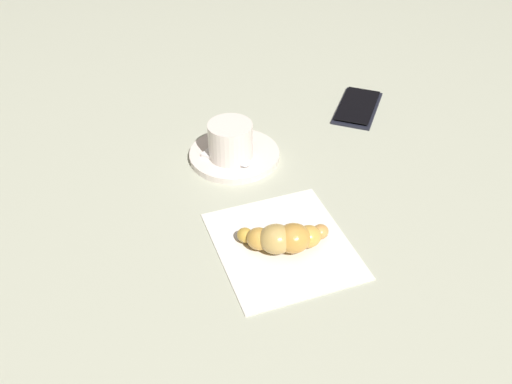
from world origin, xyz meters
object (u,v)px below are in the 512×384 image
(saucer, at_px, (234,155))
(teaspoon, at_px, (239,149))
(napkin, at_px, (283,245))
(espresso_cup, at_px, (230,140))
(sugar_packet, at_px, (218,145))
(cell_phone, at_px, (358,107))
(croissant, at_px, (284,238))

(saucer, bearing_deg, teaspoon, 104.24)
(napkin, bearing_deg, espresso_cup, -169.43)
(teaspoon, relative_size, sugar_packet, 2.02)
(napkin, bearing_deg, teaspoon, -173.70)
(napkin, bearing_deg, sugar_packet, -166.62)
(teaspoon, relative_size, cell_phone, 0.99)
(espresso_cup, xyz_separation_m, croissant, (0.21, 0.04, -0.02))
(teaspoon, height_order, napkin, teaspoon)
(napkin, bearing_deg, saucer, -171.29)
(sugar_packet, distance_m, croissant, 0.24)
(teaspoon, xyz_separation_m, sugar_packet, (-0.02, -0.03, 0.00))
(saucer, bearing_deg, napkin, 8.71)
(espresso_cup, bearing_deg, sugar_packet, -147.29)
(teaspoon, bearing_deg, sugar_packet, -118.18)
(teaspoon, bearing_deg, napkin, 6.30)
(napkin, distance_m, croissant, 0.02)
(napkin, bearing_deg, croissant, 1.46)
(teaspoon, height_order, croissant, croissant)
(croissant, xyz_separation_m, cell_phone, (-0.32, 0.21, -0.02))
(cell_phone, bearing_deg, saucer, -65.70)
(cell_phone, bearing_deg, croissant, -32.69)
(saucer, bearing_deg, espresso_cup, -39.53)
(napkin, bearing_deg, cell_phone, 146.72)
(sugar_packet, height_order, croissant, croissant)
(espresso_cup, distance_m, cell_phone, 0.27)
(croissant, bearing_deg, teaspoon, -173.85)
(saucer, xyz_separation_m, cell_phone, (-0.11, 0.24, -0.00))
(napkin, relative_size, cell_phone, 1.28)
(teaspoon, bearing_deg, croissant, 6.15)
(saucer, relative_size, cell_phone, 0.96)
(espresso_cup, relative_size, teaspoon, 0.65)
(napkin, relative_size, croissant, 1.47)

